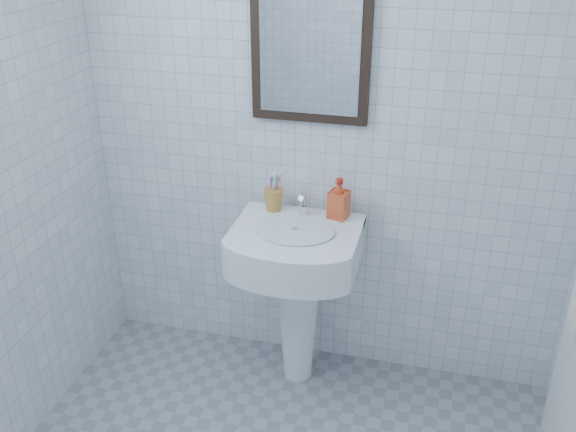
# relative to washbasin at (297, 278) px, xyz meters

# --- Properties ---
(wall_back) EXTENTS (2.20, 0.02, 2.50)m
(wall_back) POSITION_rel_washbasin_xyz_m (0.07, 0.21, 0.68)
(wall_back) COLOR white
(wall_back) RESTS_ON ground
(washbasin) EXTENTS (0.55, 0.40, 0.84)m
(washbasin) POSITION_rel_washbasin_xyz_m (0.00, 0.00, 0.00)
(washbasin) COLOR white
(washbasin) RESTS_ON ground
(faucet) EXTENTS (0.05, 0.10, 0.11)m
(faucet) POSITION_rel_washbasin_xyz_m (0.00, 0.10, 0.31)
(faucet) COLOR silver
(faucet) RESTS_ON washbasin
(toothbrush_cup) EXTENTS (0.10, 0.10, 0.10)m
(toothbrush_cup) POSITION_rel_washbasin_xyz_m (-0.14, 0.11, 0.32)
(toothbrush_cup) COLOR #C58435
(toothbrush_cup) RESTS_ON washbasin
(soap_dispenser) EXTENTS (0.10, 0.10, 0.18)m
(soap_dispenser) POSITION_rel_washbasin_xyz_m (0.16, 0.12, 0.36)
(soap_dispenser) COLOR #B93112
(soap_dispenser) RESTS_ON washbasin
(wall_mirror) EXTENTS (0.50, 0.04, 0.62)m
(wall_mirror) POSITION_rel_washbasin_xyz_m (0.00, 0.20, 0.98)
(wall_mirror) COLOR black
(wall_mirror) RESTS_ON wall_back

